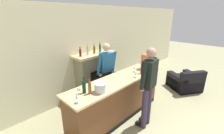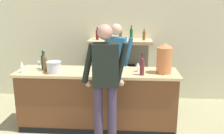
# 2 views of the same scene
# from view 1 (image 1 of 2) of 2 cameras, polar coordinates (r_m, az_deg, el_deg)

# --- Properties ---
(wall_back_panel) EXTENTS (12.00, 0.07, 2.75)m
(wall_back_panel) POSITION_cam_1_polar(r_m,az_deg,el_deg) (4.67, -10.15, 5.45)
(wall_back_panel) COLOR beige
(wall_back_panel) RESTS_ON ground_plane
(bar_counter) EXTENTS (2.72, 0.70, 1.02)m
(bar_counter) POSITION_cam_1_polar(r_m,az_deg,el_deg) (3.79, 2.03, -11.78)
(bar_counter) COLOR brown
(bar_counter) RESTS_ON ground_plane
(fireplace_stone) EXTENTS (1.34, 0.52, 1.68)m
(fireplace_stone) POSITION_cam_1_polar(r_m,az_deg,el_deg) (4.75, -6.55, -2.69)
(fireplace_stone) COLOR gray
(fireplace_stone) RESTS_ON ground_plane
(armchair_black) EXTENTS (1.21, 1.22, 0.75)m
(armchair_black) POSITION_cam_1_polar(r_m,az_deg,el_deg) (5.79, 26.21, -5.31)
(armchair_black) COLOR black
(armchair_black) RESTS_ON ground_plane
(person_customer) EXTENTS (0.65, 0.34, 1.86)m
(person_customer) POSITION_cam_1_polar(r_m,az_deg,el_deg) (3.33, 13.64, -6.75)
(person_customer) COLOR #392F47
(person_customer) RESTS_ON ground_plane
(person_bartender) EXTENTS (0.65, 0.36, 1.76)m
(person_bartender) POSITION_cam_1_polar(r_m,az_deg,el_deg) (4.20, -2.00, -1.55)
(person_bartender) COLOR #252930
(person_bartender) RESTS_ON ground_plane
(copper_dispenser) EXTENTS (0.25, 0.29, 0.49)m
(copper_dispenser) POSITION_cam_1_polar(r_m,az_deg,el_deg) (4.29, 12.59, 2.56)
(copper_dispenser) COLOR #C87240
(copper_dispenser) RESTS_ON bar_counter
(ice_bucket_steel) EXTENTS (0.24, 0.24, 0.19)m
(ice_bucket_steel) POSITION_cam_1_polar(r_m,az_deg,el_deg) (2.98, -4.53, -7.80)
(ice_bucket_steel) COLOR silver
(ice_bucket_steel) RESTS_ON bar_counter
(wine_bottle_merlot_tall) EXTENTS (0.06, 0.06, 0.33)m
(wine_bottle_merlot_tall) POSITION_cam_1_polar(r_m,az_deg,el_deg) (2.93, -8.50, -7.46)
(wine_bottle_merlot_tall) COLOR brown
(wine_bottle_merlot_tall) RESTS_ON bar_counter
(wine_bottle_port_short) EXTENTS (0.07, 0.07, 0.35)m
(wine_bottle_port_short) POSITION_cam_1_polar(r_m,az_deg,el_deg) (3.95, 11.41, -0.21)
(wine_bottle_port_short) COLOR maroon
(wine_bottle_port_short) RESTS_ON bar_counter
(wine_bottle_burgundy_dark) EXTENTS (0.07, 0.07, 0.33)m
(wine_bottle_burgundy_dark) POSITION_cam_1_polar(r_m,az_deg,el_deg) (2.97, -10.64, -7.16)
(wine_bottle_burgundy_dark) COLOR #07311C
(wine_bottle_burgundy_dark) RESTS_ON bar_counter
(wine_glass_mid_counter) EXTENTS (0.07, 0.07, 0.16)m
(wine_glass_mid_counter) POSITION_cam_1_polar(r_m,az_deg,el_deg) (2.97, -12.69, -8.11)
(wine_glass_mid_counter) COLOR silver
(wine_glass_mid_counter) RESTS_ON bar_counter
(wine_glass_front_left) EXTENTS (0.07, 0.07, 0.15)m
(wine_glass_front_left) POSITION_cam_1_polar(r_m,az_deg,el_deg) (3.68, 9.10, -2.36)
(wine_glass_front_left) COLOR silver
(wine_glass_front_left) RESTS_ON bar_counter
(wine_glass_back_row) EXTENTS (0.08, 0.08, 0.16)m
(wine_glass_back_row) POSITION_cam_1_polar(r_m,az_deg,el_deg) (4.02, 8.59, -0.33)
(wine_glass_back_row) COLOR silver
(wine_glass_back_row) RESTS_ON bar_counter
(wine_glass_near_bucket) EXTENTS (0.07, 0.07, 0.19)m
(wine_glass_near_bucket) POSITION_cam_1_polar(r_m,az_deg,el_deg) (2.68, -13.07, -10.78)
(wine_glass_near_bucket) COLOR silver
(wine_glass_near_bucket) RESTS_ON bar_counter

